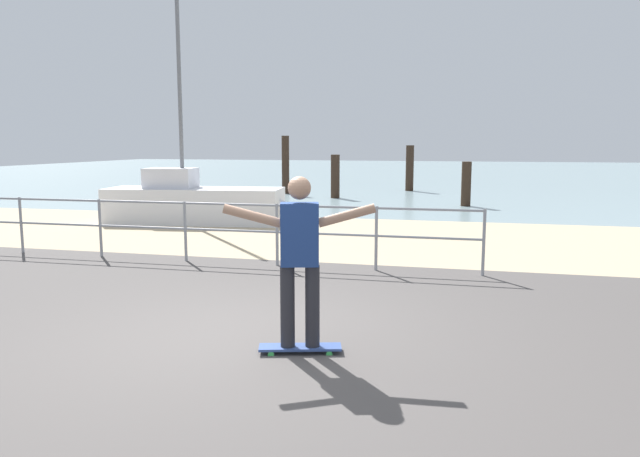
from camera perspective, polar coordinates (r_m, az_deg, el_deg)
ground_plane at (r=5.67m, az=-11.24°, el=-13.17°), size 24.00×10.00×0.04m
beach_strip at (r=13.14m, az=3.60°, el=-0.81°), size 24.00×6.00×0.04m
sea_surface at (r=40.89m, az=10.58°, el=5.17°), size 72.00×50.00×0.04m
railing_fence at (r=10.56m, az=-12.64°, el=0.63°), size 9.95×0.05×1.05m
sailboat at (r=15.52m, az=-11.20°, el=2.39°), size 5.05×1.93×5.83m
skateboard at (r=5.98m, az=-1.89°, el=-11.19°), size 0.82×0.41×0.08m
skateboarder at (r=5.74m, az=-1.93°, el=-2.21°), size 1.42×0.47×1.65m
groyne_post_0 at (r=24.01m, az=-3.28°, el=6.02°), size 0.30×0.30×2.30m
groyne_post_1 at (r=22.05m, az=1.45°, el=4.93°), size 0.32×0.32×1.60m
groyne_post_2 at (r=25.59m, az=8.48°, el=5.65°), size 0.33×0.33×1.92m
groyne_post_3 at (r=19.80m, az=13.66°, el=4.09°), size 0.31×0.31×1.44m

